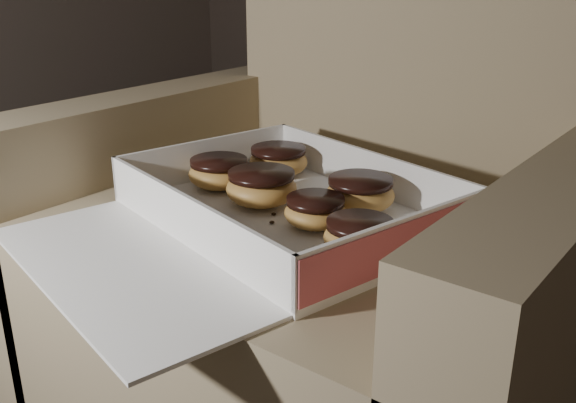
# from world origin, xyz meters

# --- Properties ---
(floor) EXTENTS (4.50, 4.50, 0.00)m
(floor) POSITION_xyz_m (0.00, 0.00, 0.00)
(floor) COLOR black
(floor) RESTS_ON ground
(armchair) EXTENTS (0.81, 0.69, 0.85)m
(armchair) POSITION_xyz_m (0.29, 0.16, 0.27)
(armchair) COLOR #9A8862
(armchair) RESTS_ON floor
(bakery_box) EXTENTS (0.53, 0.58, 0.07)m
(bakery_box) POSITION_xyz_m (0.29, 0.01, 0.39)
(bakery_box) COLOR white
(bakery_box) RESTS_ON armchair
(donut_a) EXTENTS (0.09, 0.09, 0.04)m
(donut_a) POSITION_xyz_m (0.44, 0.01, 0.41)
(donut_a) COLOR #C48D44
(donut_a) RESTS_ON bakery_box
(donut_b) EXTENTS (0.10, 0.10, 0.05)m
(donut_b) POSITION_xyz_m (0.36, 0.14, 0.41)
(donut_b) COLOR #C48D44
(donut_b) RESTS_ON bakery_box
(donut_c) EXTENTS (0.09, 0.09, 0.05)m
(donut_c) POSITION_xyz_m (0.14, 0.08, 0.41)
(donut_c) COLOR #C48D44
(donut_c) RESTS_ON bakery_box
(donut_d) EXTENTS (0.10, 0.10, 0.05)m
(donut_d) POSITION_xyz_m (0.18, 0.19, 0.41)
(donut_d) COLOR #C48D44
(donut_d) RESTS_ON bakery_box
(donut_e) EXTENTS (0.10, 0.10, 0.05)m
(donut_e) POSITION_xyz_m (0.24, 0.07, 0.42)
(donut_e) COLOR #C48D44
(donut_e) RESTS_ON bakery_box
(donut_f) EXTENTS (0.08, 0.08, 0.04)m
(donut_f) POSITION_xyz_m (0.35, 0.05, 0.41)
(donut_f) COLOR #C48D44
(donut_f) RESTS_ON bakery_box
(crumb_a) EXTENTS (0.01, 0.01, 0.00)m
(crumb_a) POSITION_xyz_m (0.26, -0.04, 0.39)
(crumb_a) COLOR black
(crumb_a) RESTS_ON bakery_box
(crumb_b) EXTENTS (0.01, 0.01, 0.00)m
(crumb_b) POSITION_xyz_m (0.24, -0.02, 0.39)
(crumb_b) COLOR black
(crumb_b) RESTS_ON bakery_box
(crumb_c) EXTENTS (0.01, 0.01, 0.00)m
(crumb_c) POSITION_xyz_m (0.30, 0.02, 0.39)
(crumb_c) COLOR black
(crumb_c) RESTS_ON bakery_box
(crumb_d) EXTENTS (0.01, 0.01, 0.00)m
(crumb_d) POSITION_xyz_m (0.28, 0.05, 0.39)
(crumb_d) COLOR black
(crumb_d) RESTS_ON bakery_box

